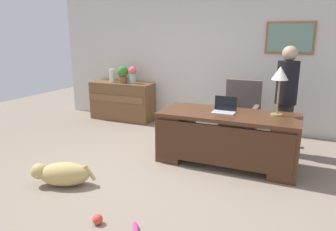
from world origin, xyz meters
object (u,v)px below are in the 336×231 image
Objects in this scene: armchair at (241,115)px; dog_lying at (62,174)px; dog_toy_ball at (98,219)px; credenza at (122,101)px; desk_lamp at (280,77)px; vase_with_flowers at (133,74)px; desk at (227,137)px; dog_toy_bone at (136,227)px; laptop at (225,108)px; person_standing at (286,100)px; potted_plant at (123,74)px; vase_empty at (112,75)px.

armchair is 1.44× the size of dog_lying.
dog_toy_ball is at bearing -29.40° from dog_lying.
desk_lamp reaches higher than credenza.
desk_lamp is 1.87× the size of vase_with_flowers.
credenza is (-2.71, 1.53, -0.00)m from desk.
dog_toy_bone is at bearing -101.92° from desk.
desk_lamp is at bearing -23.95° from vase_with_flowers.
credenza is 0.68m from vase_with_flowers.
desk is at bearing -89.21° from armchair.
dog_lying is 3.93× the size of dog_toy_bone.
desk_lamp is 6.49× the size of dog_toy_ball.
credenza is 3.72m from desk_lamp.
dog_toy_bone is (-0.40, -2.99, -0.46)m from armchair.
person_standing is at bearing 42.46° from laptop.
dog_toy_bone is (-0.41, -1.95, -0.39)m from desk.
potted_plant is (0.04, 0.00, 0.61)m from credenza.
desk is 1.39× the size of credenza.
person_standing is 3.73m from vase_empty.
dog_lying is 2.35× the size of laptop.
person_standing reaches higher than potted_plant.
desk_lamp is at bearing 63.70° from dog_toy_bone.
laptop is 2.33m from dog_toy_ball.
armchair reaches higher than dog_toy_bone.
dog_lying is at bearing -72.49° from potted_plant.
armchair is 5.65× the size of dog_toy_bone.
armchair reaches higher than dog_toy_ball.
armchair is 2.52m from vase_with_flowers.
desk_lamp is at bearing 35.56° from dog_lying.
dog_lying is at bearing -71.81° from credenza.
person_standing is 2.49× the size of desk_lamp.
person_standing is (3.41, -0.76, 0.45)m from credenza.
desk_lamp is at bearing -96.50° from person_standing.
credenza is 2.08× the size of desk_lamp.
vase_empty is 0.28m from potted_plant.
dog_toy_ball is (-1.51, -2.79, -0.82)m from person_standing.
desk_lamp is (0.65, -0.87, 0.81)m from armchair.
dog_toy_bone is at bearing -59.89° from vase_with_flowers.
armchair is (-0.01, 1.04, 0.07)m from desk.
vase_empty is (-0.23, 0.00, 0.56)m from credenza.
vase_empty is at bearing 152.94° from laptop.
credenza is 13.52× the size of dog_toy_ball.
desk_lamp is (-0.07, -0.60, 0.43)m from person_standing.
credenza is 3.53m from person_standing.
dog_lying reaches higher than dog_toy_ball.
potted_plant reaches higher than desk.
laptop is at bearing -137.54° from person_standing.
vase_empty is at bearing 180.00° from vase_with_flowers.
armchair reaches higher than dog_lying.
armchair reaches higher than desk.
dog_toy_ball is (-0.73, -2.08, -0.76)m from laptop.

